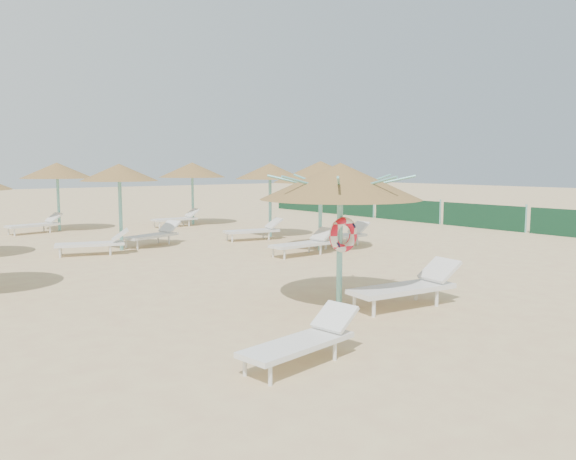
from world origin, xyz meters
TOP-DOWN VIEW (x-y plane):
  - ground at (0.00, 0.00)m, footprint 120.00×120.00m
  - main_palapa at (0.50, 0.22)m, footprint 2.93×2.93m
  - lounger_main_a at (-1.98, -1.75)m, footprint 1.88×0.80m
  - lounger_main_b at (1.45, -0.62)m, footprint 2.30×0.96m
  - palapa_field at (0.17, 11.24)m, footprint 14.78×13.19m
  - windbreak_fence at (14.00, 9.96)m, footprint 0.08×19.84m

SIDE VIEW (x-z plane):
  - ground at x=0.00m, z-range 0.00..0.00m
  - lounger_main_a at x=-1.98m, z-range -0.02..0.65m
  - lounger_main_b at x=1.45m, z-range -0.02..0.79m
  - windbreak_fence at x=14.00m, z-range -0.05..1.05m
  - main_palapa at x=0.50m, z-range 0.97..3.60m
  - palapa_field at x=0.17m, z-range 0.95..3.67m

